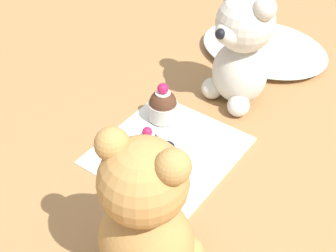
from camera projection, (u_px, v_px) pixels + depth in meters
ground_plane at (168, 151)px, 0.78m from camera, size 4.00×4.00×0.00m
knitted_placemat at (168, 150)px, 0.78m from camera, size 0.21×0.23×0.01m
tulle_cloth at (264, 48)px, 1.00m from camera, size 0.27×0.22×0.03m
teddy_bear_cream at (241, 50)px, 0.82m from camera, size 0.13×0.12×0.22m
teddy_bear_tan at (147, 219)px, 0.54m from camera, size 0.13×0.13×0.23m
cupcake_near_cream_bear at (163, 105)px, 0.82m from camera, size 0.05×0.05×0.07m
saucer_plate at (148, 159)px, 0.76m from camera, size 0.08×0.08×0.01m
cupcake_near_tan_bear at (148, 147)px, 0.74m from camera, size 0.04×0.04×0.06m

